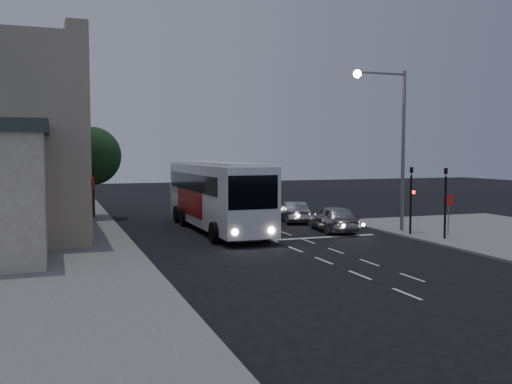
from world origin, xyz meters
name	(u,v)px	position (x,y,z in m)	size (l,w,h in m)	color
ground	(287,246)	(0.00, 0.00, 0.00)	(120.00, 120.00, 0.00)	black
sidewalk_far	(10,235)	(-13.00, 8.00, 0.06)	(12.00, 50.00, 0.12)	slate
road_markings	(286,235)	(1.29, 3.31, 0.00)	(8.00, 30.55, 0.01)	silver
tour_bus	(216,194)	(-1.75, 6.52, 2.17)	(3.11, 13.11, 4.01)	white
car_suv	(334,218)	(4.48, 3.80, 0.77)	(1.81, 4.50, 1.53)	#9C9C9F
car_sedan_a	(293,212)	(4.10, 8.75, 0.66)	(1.40, 4.03, 1.33)	gray
car_sedan_b	(264,203)	(4.10, 14.20, 0.80)	(2.25, 5.53, 1.61)	#A9A8B4
car_sedan_c	(245,198)	(4.18, 18.89, 0.84)	(2.78, 6.04, 1.68)	silver
car_extra	(225,194)	(4.31, 25.27, 0.74)	(1.56, 4.47, 1.47)	silver
traffic_signal_main	(411,192)	(7.60, 0.78, 2.42)	(0.25, 0.35, 4.10)	black
traffic_signal_side	(446,194)	(8.30, -1.20, 2.42)	(0.18, 0.15, 4.10)	black
regulatory_sign	(449,208)	(9.30, -0.24, 1.60)	(0.45, 0.12, 2.20)	slate
streetlight	(393,131)	(7.34, 2.20, 5.73)	(3.32, 0.44, 9.00)	slate
low_building_north	(13,168)	(-13.50, 20.00, 3.39)	(9.40, 9.40, 6.50)	tan
street_tree	(91,153)	(-8.21, 15.02, 4.50)	(4.00, 4.00, 6.20)	black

